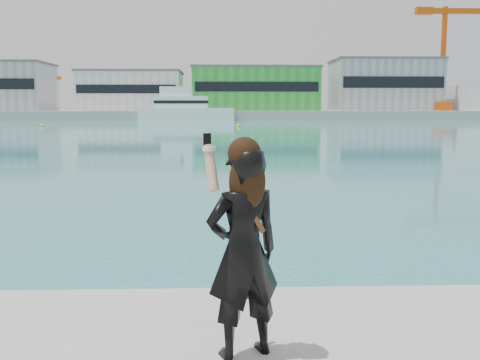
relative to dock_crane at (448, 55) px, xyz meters
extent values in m
cube|color=#9E9E99|center=(-53.20, 8.00, -14.07)|extent=(320.00, 40.00, 2.00)
cube|color=silver|center=(-75.20, 6.00, -8.57)|extent=(24.00, 15.00, 9.00)
cube|color=black|center=(-75.20, -1.60, -8.12)|extent=(22.80, 0.20, 1.98)
cube|color=#59595B|center=(-75.20, 6.00, -3.82)|extent=(24.48, 15.30, 0.50)
cube|color=green|center=(-45.20, 6.00, -8.07)|extent=(30.00, 16.00, 10.00)
cube|color=black|center=(-45.20, -2.10, -7.57)|extent=(28.50, 0.20, 2.20)
cube|color=#59595B|center=(-45.20, 6.00, -2.82)|extent=(30.60, 16.32, 0.50)
cube|color=gray|center=(-13.20, 6.00, -7.07)|extent=(25.00, 15.00, 12.00)
cube|color=black|center=(-13.20, -1.60, -6.47)|extent=(23.75, 0.20, 2.64)
cube|color=#59595B|center=(-13.20, 6.00, -0.82)|extent=(25.50, 15.30, 0.50)
cube|color=silver|center=(8.80, 4.00, -10.07)|extent=(12.00, 10.00, 6.00)
cube|color=#DC4D0C|center=(-1.20, 0.00, -12.07)|extent=(4.00, 4.00, 2.00)
cylinder|color=#DC4D0C|center=(-1.20, 0.00, -0.07)|extent=(1.20, 1.20, 22.00)
cube|color=#DC4D0C|center=(4.80, 0.00, 9.93)|extent=(20.00, 1.20, 1.20)
cube|color=#DC4D0C|center=(-6.20, 0.00, 9.93)|extent=(4.00, 1.60, 1.60)
cylinder|color=silver|center=(-91.20, -1.00, -9.07)|extent=(0.16, 0.16, 8.00)
cube|color=#D7570C|center=(-90.60, -1.00, -5.67)|extent=(1.20, 0.04, 0.80)
cylinder|color=silver|center=(-31.20, -1.00, -9.07)|extent=(0.16, 0.16, 8.00)
cube|color=#D7570C|center=(-30.60, -1.00, -5.67)|extent=(1.20, 0.04, 0.80)
cube|color=white|center=(-60.74, -11.24, -13.73)|extent=(20.12, 5.90, 2.67)
cube|color=white|center=(-61.85, -11.23, -11.17)|extent=(11.20, 4.86, 2.45)
cube|color=white|center=(-62.97, -11.21, -8.95)|extent=(6.74, 3.90, 2.00)
cube|color=black|center=(-61.85, -11.23, -11.17)|extent=(11.43, 4.98, 0.67)
cylinder|color=silver|center=(-62.97, -11.21, -6.83)|extent=(0.18, 0.18, 2.23)
sphere|color=yellow|center=(-51.04, -49.02, -15.07)|extent=(0.50, 0.50, 0.50)
sphere|color=yellow|center=(-79.48, -47.80, -15.07)|extent=(0.50, 0.50, 0.50)
imported|color=black|center=(-53.40, -122.56, -13.45)|extent=(0.70, 0.59, 1.64)
sphere|color=black|center=(-53.39, -122.58, -12.68)|extent=(0.25, 0.25, 0.25)
ellipsoid|color=black|center=(-53.37, -122.63, -12.89)|extent=(0.27, 0.14, 0.44)
cylinder|color=tan|center=(-53.64, -122.55, -12.79)|extent=(0.14, 0.21, 0.35)
cylinder|color=white|center=(-53.66, -122.51, -12.65)|extent=(0.10, 0.10, 0.03)
cube|color=black|center=(-53.67, -122.48, -12.60)|extent=(0.06, 0.03, 0.12)
cube|color=#4C2D14|center=(-53.34, -122.63, -13.12)|extent=(0.22, 0.10, 0.33)
camera|label=1|loc=(-53.57, -126.53, -12.35)|focal=40.00mm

